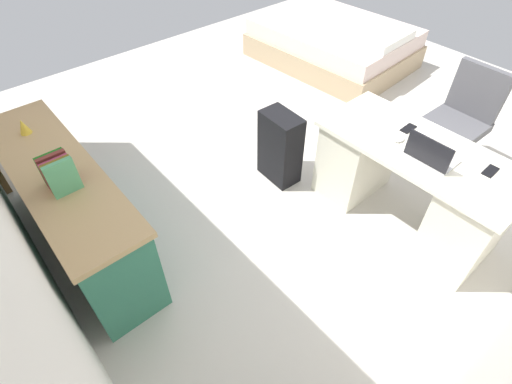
{
  "coord_description": "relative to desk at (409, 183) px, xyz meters",
  "views": [
    {
      "loc": [
        -2.05,
        2.43,
        2.42
      ],
      "look_at": [
        -0.65,
        1.24,
        0.6
      ],
      "focal_mm": 27.35,
      "sensor_mm": 36.0,
      "label": 1
    }
  ],
  "objects": [
    {
      "name": "ground_plane",
      "position": [
        1.17,
        -0.15,
        -0.38
      ],
      "size": [
        6.17,
        6.17,
        0.0
      ],
      "primitive_type": "plane",
      "color": "beige"
    },
    {
      "name": "desk",
      "position": [
        0.0,
        0.0,
        0.0
      ],
      "size": [
        1.45,
        0.67,
        0.72
      ],
      "color": "silver",
      "rests_on": "ground_plane"
    },
    {
      "name": "office_chair",
      "position": [
        0.13,
        -0.89,
        0.04
      ],
      "size": [
        0.52,
        0.52,
        0.94
      ],
      "color": "black",
      "rests_on": "ground_plane"
    },
    {
      "name": "credenza",
      "position": [
        1.41,
        2.06,
        0.0
      ],
      "size": [
        1.8,
        0.48,
        0.76
      ],
      "color": "#2D7056",
      "rests_on": "ground_plane"
    },
    {
      "name": "bed",
      "position": [
        2.22,
        -1.68,
        -0.13
      ],
      "size": [
        1.99,
        1.53,
        0.58
      ],
      "color": "tan",
      "rests_on": "ground_plane"
    },
    {
      "name": "suitcase_black",
      "position": [
        1.0,
        0.4,
        -0.05
      ],
      "size": [
        0.37,
        0.24,
        0.65
      ],
      "primitive_type": "cube",
      "rotation": [
        0.0,
        0.0,
        -0.05
      ],
      "color": "black",
      "rests_on": "ground_plane"
    },
    {
      "name": "laptop",
      "position": [
        -0.11,
        0.09,
        0.39
      ],
      "size": [
        0.31,
        0.22,
        0.21
      ],
      "color": "#B7B7BC",
      "rests_on": "desk"
    },
    {
      "name": "computer_mouse",
      "position": [
        0.15,
        0.05,
        0.36
      ],
      "size": [
        0.06,
        0.1,
        0.03
      ],
      "primitive_type": "ellipsoid",
      "rotation": [
        0.0,
        0.0,
        0.01
      ],
      "color": "white",
      "rests_on": "desk"
    },
    {
      "name": "cell_phone_near_laptop",
      "position": [
        -0.43,
        -0.12,
        0.35
      ],
      "size": [
        0.07,
        0.14,
        0.01
      ],
      "primitive_type": "cube",
      "rotation": [
        0.0,
        0.0,
        0.03
      ],
      "color": "black",
      "rests_on": "desk"
    },
    {
      "name": "cell_phone_by_mouse",
      "position": [
        0.19,
        -0.12,
        0.35
      ],
      "size": [
        0.07,
        0.14,
        0.01
      ],
      "primitive_type": "cube",
      "rotation": [
        0.0,
        0.0,
        0.03
      ],
      "color": "black",
      "rests_on": "desk"
    },
    {
      "name": "book_row",
      "position": [
        1.21,
        2.06,
        0.49
      ],
      "size": [
        0.2,
        0.17,
        0.23
      ],
      "color": "#50A16D",
      "rests_on": "credenza"
    },
    {
      "name": "figurine_small",
      "position": [
        1.92,
        2.06,
        0.44
      ],
      "size": [
        0.08,
        0.08,
        0.11
      ],
      "primitive_type": "cone",
      "color": "gold",
      "rests_on": "credenza"
    }
  ]
}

